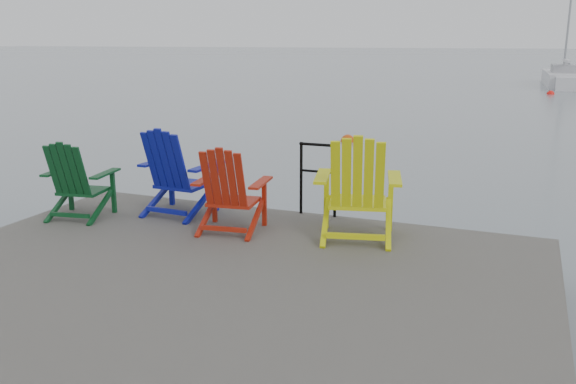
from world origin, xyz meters
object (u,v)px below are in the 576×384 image
(chair_yellow, at_px, (358,187))
(buoy_b, at_px, (550,94))
(chair_green, at_px, (77,180))
(handrail, at_px, (318,172))
(sailboat_near, at_px, (563,80))
(chair_blue, at_px, (176,172))
(buoy_a, at_px, (348,141))
(chair_red, at_px, (230,189))

(chair_yellow, xyz_separation_m, buoy_b, (2.60, 26.70, -1.08))
(chair_green, bearing_deg, handrail, 14.74)
(sailboat_near, distance_m, buoy_b, 6.51)
(sailboat_near, bearing_deg, chair_green, -103.61)
(handrail, bearing_deg, buoy_b, 82.77)
(buoy_b, bearing_deg, chair_blue, -100.47)
(chair_green, bearing_deg, buoy_a, 77.17)
(chair_blue, height_order, buoy_a, chair_blue)
(sailboat_near, bearing_deg, buoy_b, -99.21)
(chair_blue, relative_size, buoy_b, 2.91)
(handrail, xyz_separation_m, sailboat_near, (4.08, 32.41, -0.69))
(chair_blue, distance_m, chair_yellow, 2.32)
(buoy_a, bearing_deg, chair_red, -81.97)
(sailboat_near, bearing_deg, chair_red, -100.42)
(chair_red, relative_size, chair_yellow, 0.85)
(chair_blue, bearing_deg, chair_red, -19.39)
(handrail, distance_m, chair_red, 1.22)
(chair_blue, xyz_separation_m, chair_yellow, (2.32, -0.13, 0.04))
(chair_blue, height_order, buoy_b, chair_blue)
(chair_blue, xyz_separation_m, buoy_b, (4.91, 26.57, -1.04))
(buoy_a, bearing_deg, chair_green, -93.64)
(buoy_a, distance_m, buoy_b, 18.26)
(handrail, bearing_deg, buoy_a, 103.50)
(chair_yellow, height_order, sailboat_near, sailboat_near)
(buoy_a, height_order, buoy_b, same)
(chair_red, bearing_deg, chair_green, 177.83)
(chair_yellow, bearing_deg, chair_blue, 163.47)
(sailboat_near, xyz_separation_m, buoy_b, (-0.78, -6.46, -0.36))
(chair_red, bearing_deg, chair_blue, 149.75)
(chair_red, distance_m, buoy_a, 9.64)
(chair_blue, xyz_separation_m, chair_red, (0.92, -0.39, -0.05))
(chair_blue, relative_size, sailboat_near, 0.10)
(chair_blue, bearing_deg, chair_yellow, 0.18)
(handrail, bearing_deg, chair_yellow, -46.76)
(chair_green, distance_m, buoy_a, 9.75)
(chair_red, distance_m, sailboat_near, 33.76)
(buoy_a, xyz_separation_m, buoy_b, (5.33, 17.46, 0.00))
(chair_green, bearing_deg, chair_blue, 19.53)
(chair_yellow, bearing_deg, buoy_a, 93.16)
(handrail, distance_m, buoy_a, 8.80)
(chair_red, xyz_separation_m, sailboat_near, (4.78, 33.41, -0.64))
(handrail, relative_size, chair_red, 0.92)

